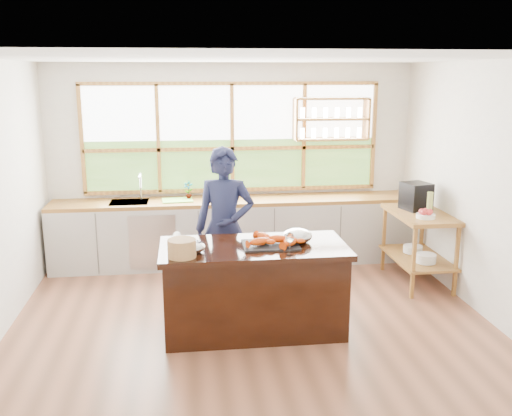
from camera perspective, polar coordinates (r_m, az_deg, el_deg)
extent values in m
plane|color=#90563C|center=(6.16, -0.46, -11.25)|extent=(5.00, 5.00, 0.00)
cube|color=beige|center=(7.93, -2.39, 4.55)|extent=(5.00, 0.02, 2.70)
cube|color=beige|center=(3.59, 3.74, -6.49)|extent=(5.00, 0.02, 2.70)
cube|color=beige|center=(6.51, 21.96, 1.62)|extent=(0.02, 4.50, 2.70)
cube|color=silver|center=(5.60, -0.52, 14.75)|extent=(5.00, 4.50, 0.02)
cube|color=#B27E38|center=(7.86, -2.40, 7.04)|extent=(4.05, 0.06, 1.50)
cube|color=white|center=(7.85, -2.44, 9.58)|extent=(3.98, 0.01, 0.75)
cube|color=#2D611A|center=(7.93, -2.39, 4.35)|extent=(3.98, 0.01, 0.70)
cube|color=#B27E38|center=(7.93, 7.57, 10.80)|extent=(1.00, 0.28, 0.03)
cube|color=#B27E38|center=(7.95, 7.51, 8.82)|extent=(1.00, 0.28, 0.03)
cube|color=#B27E38|center=(7.98, 7.45, 6.86)|extent=(1.00, 0.28, 0.03)
cube|color=#B27E38|center=(7.84, 3.93, 8.84)|extent=(0.03, 0.28, 0.55)
cube|color=#B27E38|center=(8.09, 10.98, 8.77)|extent=(0.03, 0.28, 0.55)
cube|color=#AFADA6|center=(7.83, -2.13, -2.50)|extent=(4.90, 0.62, 0.85)
cube|color=#AFB2B6|center=(7.51, -10.32, -3.37)|extent=(0.60, 0.01, 0.72)
cube|color=#9A632A|center=(7.72, -2.16, 0.71)|extent=(4.90, 0.62, 0.05)
cube|color=#AFB2B6|center=(7.74, -12.54, 0.01)|extent=(0.50, 0.42, 0.16)
cube|color=#9A632A|center=(7.04, 19.41, -4.89)|extent=(0.04, 0.04, 0.90)
cube|color=#9A632A|center=(7.91, 16.22, -2.69)|extent=(0.04, 0.04, 0.90)
cube|color=#9A632A|center=(6.83, 15.48, -5.17)|extent=(0.04, 0.04, 0.90)
cube|color=#9A632A|center=(7.72, 12.67, -2.87)|extent=(0.04, 0.04, 0.90)
cube|color=#9A632A|center=(7.41, 15.82, -4.80)|extent=(0.62, 1.10, 0.03)
cube|color=#9A632A|center=(7.26, 16.09, -0.63)|extent=(0.62, 1.10, 0.05)
cylinder|color=white|center=(7.17, 16.62, -4.88)|extent=(0.24, 0.24, 0.11)
cylinder|color=white|center=(7.52, 15.41, -4.02)|extent=(0.24, 0.24, 0.09)
cube|color=black|center=(5.81, -0.24, -8.30)|extent=(1.77, 0.82, 0.84)
cube|color=black|center=(5.66, -0.24, -4.06)|extent=(1.85, 0.90, 0.06)
imported|color=#181C3A|center=(6.29, -3.14, -2.03)|extent=(0.73, 0.56, 1.79)
imported|color=slate|center=(7.72, -6.79, 1.76)|extent=(0.15, 0.13, 0.25)
cube|color=#7BD14B|center=(7.68, -7.87, 0.78)|extent=(0.42, 0.33, 0.01)
cube|color=black|center=(7.36, 15.71, 1.14)|extent=(0.37, 0.38, 0.34)
cylinder|color=#B0C15C|center=(7.12, 16.98, 0.42)|extent=(0.09, 0.09, 0.28)
cylinder|color=white|center=(6.99, 16.60, -0.78)|extent=(0.22, 0.22, 0.05)
sphere|color=red|center=(6.99, 17.01, -0.37)|extent=(0.07, 0.07, 0.07)
sphere|color=red|center=(7.02, 16.59, -0.28)|extent=(0.07, 0.07, 0.07)
sphere|color=red|center=(6.98, 16.23, -0.33)|extent=(0.07, 0.07, 0.07)
sphere|color=red|center=(6.93, 16.42, -0.45)|extent=(0.07, 0.07, 0.07)
sphere|color=red|center=(6.94, 16.91, -0.47)|extent=(0.07, 0.07, 0.07)
cube|color=black|center=(5.64, 1.47, -3.71)|extent=(0.55, 0.41, 0.02)
ellipsoid|color=#DC4B04|center=(5.57, 0.33, -3.42)|extent=(0.23, 0.15, 0.08)
ellipsoid|color=#DC4B04|center=(5.66, 2.25, -3.14)|extent=(0.23, 0.14, 0.08)
ellipsoid|color=#DC4B04|center=(5.56, 3.47, -3.45)|extent=(0.21, 0.21, 0.08)
ellipsoid|color=#DC4B04|center=(5.74, 0.80, -2.91)|extent=(0.18, 0.23, 0.08)
ellipsoid|color=#AFB2B6|center=(5.45, -6.55, -3.87)|extent=(0.28, 0.28, 0.13)
ellipsoid|color=#AFB2B6|center=(5.77, 4.15, -2.79)|extent=(0.30, 0.30, 0.15)
cylinder|color=white|center=(5.38, 3.37, -4.64)|extent=(0.06, 0.06, 0.01)
cylinder|color=white|center=(5.36, 3.38, -3.97)|extent=(0.01, 0.01, 0.13)
ellipsoid|color=white|center=(5.33, 3.39, -2.95)|extent=(0.08, 0.08, 0.10)
cylinder|color=#AC7E4C|center=(5.33, -7.43, -4.02)|extent=(0.27, 0.27, 0.17)
cylinder|color=white|center=(5.77, -8.03, -3.12)|extent=(0.10, 0.31, 0.08)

